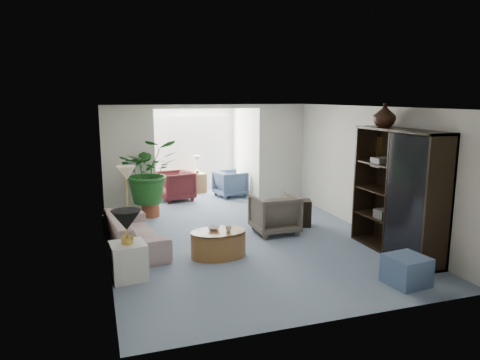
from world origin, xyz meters
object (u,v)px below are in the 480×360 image
object	(u,v)px
side_table_dark	(300,213)
sunroom_chair_blue	(230,183)
coffee_table	(218,244)
ottoman	(406,270)
plant_pot	(151,210)
framed_picture	(373,148)
entertainment_cabinet	(398,193)
coffee_cup	(229,229)
wingback_chair	(274,213)
sofa	(134,232)
end_table	(128,261)
cabinet_urn	(385,115)
coffee_bowl	(214,228)
floor_lamp	(126,173)
table_lamp	(126,220)
sunroom_chair_maroon	(176,186)
sunroom_table	(197,183)

from	to	relation	value
side_table_dark	sunroom_chair_blue	xyz separation A→B (m)	(-0.56, 3.15, 0.08)
coffee_table	side_table_dark	distance (m)	2.47
ottoman	plant_pot	bearing A→B (deg)	121.84
framed_picture	entertainment_cabinet	bearing A→B (deg)	-101.53
coffee_cup	wingback_chair	world-z (taller)	wingback_chair
sofa	coffee_table	bearing A→B (deg)	-130.16
end_table	cabinet_urn	world-z (taller)	cabinet_urn
coffee_bowl	coffee_cup	xyz separation A→B (m)	(0.20, -0.20, 0.02)
framed_picture	side_table_dark	distance (m)	2.01
ottoman	framed_picture	bearing A→B (deg)	68.28
sofa	floor_lamp	bearing A→B (deg)	-4.08
coffee_table	sunroom_chair_blue	distance (m)	4.68
side_table_dark	end_table	bearing A→B (deg)	-154.45
table_lamp	sunroom_chair_maroon	bearing A→B (deg)	72.07
coffee_cup	sunroom_table	xyz separation A→B (m)	(0.66, 5.26, -0.23)
framed_picture	sunroom_table	bearing A→B (deg)	116.21
sunroom_chair_maroon	coffee_bowl	bearing A→B (deg)	-12.06
coffee_cup	sunroom_chair_maroon	distance (m)	4.51
sunroom_chair_blue	ottoman	bearing A→B (deg)	175.84
sofa	plant_pot	world-z (taller)	sofa
end_table	sunroom_table	xyz separation A→B (m)	(2.33, 5.64, -0.00)
sunroom_chair_maroon	side_table_dark	bearing A→B (deg)	22.63
framed_picture	table_lamp	size ratio (longest dim) A/B	1.14
coffee_table	cabinet_urn	xyz separation A→B (m)	(2.96, -0.29, 2.14)
coffee_table	floor_lamp	bearing A→B (deg)	130.38
sofa	end_table	distance (m)	1.36
floor_lamp	sunroom_table	bearing A→B (deg)	58.65
coffee_table	coffee_cup	distance (m)	0.33
plant_pot	entertainment_cabinet	bearing A→B (deg)	-45.23
coffee_cup	entertainment_cabinet	xyz separation A→B (m)	(2.81, -0.69, 0.58)
sofa	wingback_chair	world-z (taller)	wingback_chair
table_lamp	sunroom_chair_blue	xyz separation A→B (m)	(3.08, 4.89, -0.55)
side_table_dark	plant_pot	size ratio (longest dim) A/B	1.37
sunroom_chair_blue	coffee_bowl	bearing A→B (deg)	148.92
sofa	entertainment_cabinet	size ratio (longest dim) A/B	0.96
end_table	coffee_bowl	distance (m)	1.60
side_table_dark	sunroom_chair_blue	bearing A→B (deg)	100.13
sofa	sunroom_chair_blue	bearing A→B (deg)	-46.06
coffee_cup	sunroom_table	world-z (taller)	coffee_cup
coffee_cup	side_table_dark	distance (m)	2.41
end_table	ottoman	size ratio (longest dim) A/B	1.04
sunroom_chair_maroon	sunroom_table	distance (m)	1.07
sofa	floor_lamp	distance (m)	1.20
entertainment_cabinet	coffee_cup	bearing A→B (deg)	166.11
end_table	cabinet_urn	size ratio (longest dim) A/B	1.34
sofa	coffee_bowl	world-z (taller)	sofa
sofa	side_table_dark	bearing A→B (deg)	-90.41
side_table_dark	coffee_table	bearing A→B (deg)	-149.29
coffee_table	ottoman	world-z (taller)	coffee_table
coffee_cup	ottoman	size ratio (longest dim) A/B	0.20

